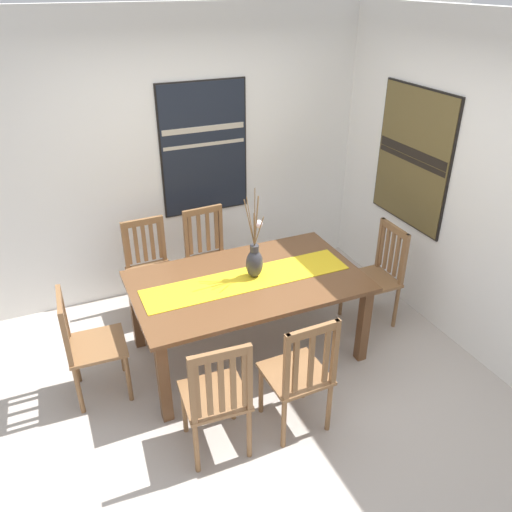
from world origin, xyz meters
The scene contains 14 objects.
ground_plane centered at (0.00, 0.00, -0.01)m, with size 6.40×6.40×0.03m, color #B2A89E.
wall_back centered at (0.00, 1.86, 1.35)m, with size 6.40×0.12×2.70m, color silver.
wall_side centered at (1.86, 0.00, 1.35)m, with size 0.12×6.40×2.70m, color silver.
dining_table centered at (0.05, 0.45, 0.64)m, with size 1.85×1.10×0.73m.
table_runner centered at (0.05, 0.45, 0.74)m, with size 1.70×0.36×0.01m, color gold.
centerpiece_vase centered at (0.12, 0.47, 0.89)m, with size 0.18×0.23×0.75m.
chair_0 centered at (0.03, 1.36, 0.49)m, with size 0.44×0.44×0.95m.
chair_1 centered at (-0.55, 1.40, 0.49)m, with size 0.43×0.43×0.93m.
chair_2 centered at (-0.55, -0.45, 0.50)m, with size 0.45×0.45×0.97m.
chair_3 centered at (0.05, -0.47, 0.49)m, with size 0.43×0.43×0.98m.
chair_4 centered at (-1.23, 0.47, 0.47)m, with size 0.44×0.44×0.91m.
chair_5 centered at (1.32, 0.42, 0.50)m, with size 0.43×0.43×0.96m.
painting_on_back_wall centered at (0.17, 1.79, 1.42)m, with size 0.87×0.05×1.28m.
painting_on_side_wall centered at (1.79, 0.73, 1.44)m, with size 0.05×0.96×1.25m.
Camera 1 is at (-1.30, -2.80, 2.89)m, focal length 35.90 mm.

